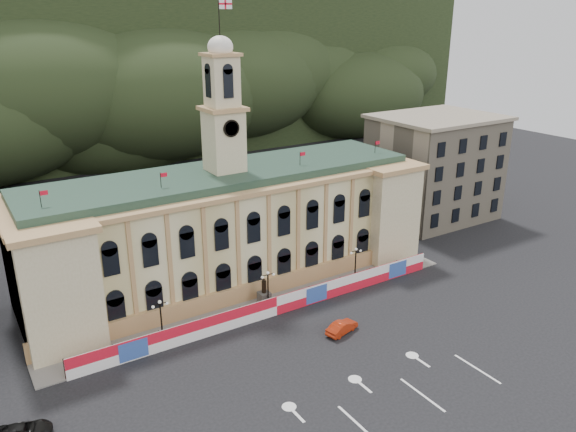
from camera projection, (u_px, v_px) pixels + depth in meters
ground at (352, 377)px, 57.77m from camera, size 260.00×260.00×0.00m
lane_markings at (384, 403)px, 53.80m from camera, size 26.00×10.00×0.02m
hill_ridge at (66, 78)px, 148.19m from camera, size 230.00×80.00×64.00m
city_hall at (228, 225)px, 77.09m from camera, size 56.20×17.60×37.10m
side_building_right at (434, 167)px, 100.88m from camera, size 21.00×17.00×18.60m
hoarding_fence at (276, 306)px, 69.36m from camera, size 50.00×0.44×2.50m
pavement at (265, 305)px, 71.86m from camera, size 56.00×5.50×0.16m
statue at (264, 297)px, 71.68m from camera, size 1.40×1.40×3.72m
lamp_left at (161, 317)px, 63.20m from camera, size 1.96×0.44×5.15m
lamp_center at (268, 286)px, 70.25m from camera, size 1.96×0.44×5.15m
lamp_right at (355, 262)px, 77.30m from camera, size 1.96×0.44×5.15m
red_sedan at (342, 327)px, 65.55m from camera, size 3.66×5.12×1.44m
black_suv at (23, 432)px, 49.17m from camera, size 4.75×6.05×1.36m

